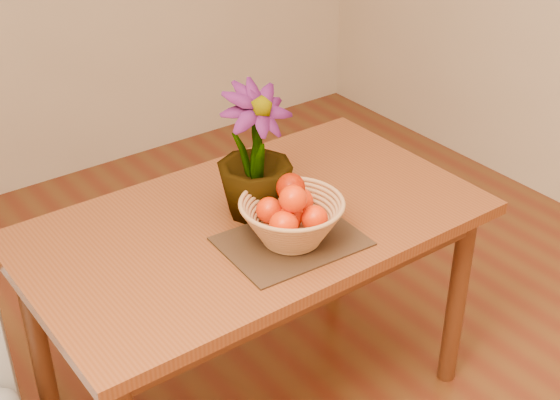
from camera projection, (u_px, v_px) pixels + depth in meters
table at (254, 242)px, 2.42m from camera, size 1.40×0.80×0.75m
placemat at (291, 241)px, 2.26m from camera, size 0.41×0.32×0.01m
wicker_basket at (292, 223)px, 2.23m from camera, size 0.30×0.30×0.12m
orange_pile at (292, 204)px, 2.20m from camera, size 0.20×0.19×0.15m
potted_plant at (255, 153)px, 2.30m from camera, size 0.26×0.26×0.41m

